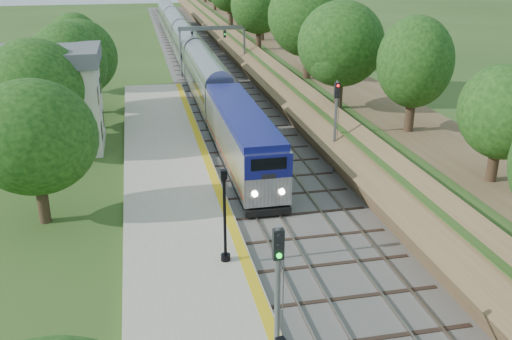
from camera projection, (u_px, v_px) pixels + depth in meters
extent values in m
cube|color=#4C4944|center=(205.00, 68.00, 76.31)|extent=(9.50, 170.00, 0.12)
cube|color=gray|center=(184.00, 68.00, 75.73)|extent=(0.08, 170.00, 0.16)
cube|color=gray|center=(195.00, 68.00, 76.01)|extent=(0.08, 170.00, 0.16)
cube|color=gray|center=(214.00, 67.00, 76.50)|extent=(0.08, 170.00, 0.16)
cube|color=gray|center=(225.00, 66.00, 76.78)|extent=(0.08, 170.00, 0.16)
cube|color=#ADA18B|center=(177.00, 210.00, 34.77)|extent=(6.40, 68.00, 0.38)
cube|color=gold|center=(223.00, 203.00, 35.25)|extent=(0.55, 68.00, 0.01)
cube|color=brown|center=(274.00, 55.00, 77.62)|extent=(9.00, 170.00, 3.00)
cube|color=brown|center=(246.00, 57.00, 76.94)|extent=(4.47, 170.00, 4.54)
cylinder|color=#332316|center=(465.00, 162.00, 30.74)|extent=(0.60, 0.60, 2.62)
sphere|color=black|center=(474.00, 97.00, 29.44)|extent=(5.70, 5.70, 5.70)
cylinder|color=#332316|center=(263.00, 34.00, 76.31)|extent=(0.60, 0.60, 2.62)
sphere|color=black|center=(263.00, 7.00, 75.01)|extent=(5.70, 5.70, 5.70)
cylinder|color=#332316|center=(212.00, 2.00, 121.87)|extent=(0.60, 0.60, 2.62)
cube|color=beige|center=(48.00, 108.00, 44.66)|extent=(8.00, 6.00, 6.80)
cube|color=#595D61|center=(41.00, 57.00, 43.21)|extent=(8.60, 6.60, 1.20)
cube|color=black|center=(102.00, 131.00, 44.38)|extent=(0.05, 1.10, 1.30)
cube|color=black|center=(104.00, 118.00, 47.66)|extent=(0.05, 1.10, 1.30)
cube|color=black|center=(98.00, 96.00, 43.36)|extent=(0.05, 1.10, 1.30)
cube|color=black|center=(100.00, 85.00, 46.64)|extent=(0.05, 1.10, 1.30)
cylinder|color=slate|center=(181.00, 53.00, 69.97)|extent=(0.24, 0.24, 6.20)
cylinder|color=slate|center=(244.00, 50.00, 71.51)|extent=(0.24, 0.24, 6.20)
cube|color=slate|center=(212.00, 28.00, 69.71)|extent=(8.40, 0.25, 0.50)
cube|color=black|center=(192.00, 35.00, 69.36)|extent=(0.30, 0.20, 0.90)
cube|color=black|center=(225.00, 34.00, 70.13)|extent=(0.30, 0.20, 0.90)
cylinder|color=#332316|center=(73.00, 149.00, 42.20)|extent=(0.60, 0.60, 2.45)
sphere|color=black|center=(68.00, 105.00, 40.99)|extent=(5.32, 5.32, 5.32)
cylinder|color=#332316|center=(87.00, 97.00, 56.78)|extent=(0.60, 0.60, 2.45)
sphere|color=black|center=(83.00, 64.00, 55.57)|extent=(5.32, 5.32, 5.32)
cube|color=black|center=(241.00, 162.00, 41.52)|extent=(2.64, 16.51, 0.57)
cube|color=#B7BAC1|center=(241.00, 137.00, 40.82)|extent=(2.87, 17.20, 3.25)
cube|color=navy|center=(241.00, 112.00, 40.16)|extent=(2.75, 16.51, 0.42)
cube|color=navy|center=(269.00, 167.00, 32.63)|extent=(2.84, 0.10, 1.43)
cube|color=black|center=(269.00, 164.00, 32.52)|extent=(2.10, 0.06, 0.72)
cube|color=#A21C0F|center=(241.00, 151.00, 41.22)|extent=(2.89, 16.85, 0.10)
cube|color=#B7BAC1|center=(207.00, 84.00, 58.04)|extent=(2.87, 19.11, 3.73)
cube|color=#B7BAC1|center=(188.00, 52.00, 76.00)|extent=(2.87, 19.11, 3.73)
cube|color=#B7BAC1|center=(177.00, 32.00, 93.96)|extent=(2.87, 19.11, 3.73)
cube|color=#B7BAC1|center=(169.00, 19.00, 111.92)|extent=(2.87, 19.11, 3.73)
cylinder|color=black|center=(226.00, 257.00, 28.71)|extent=(0.48, 0.48, 0.33)
cylinder|color=black|center=(225.00, 219.00, 27.94)|extent=(0.15, 0.15, 4.28)
cube|color=black|center=(224.00, 174.00, 27.08)|extent=(0.31, 0.31, 0.44)
cube|color=silver|center=(224.00, 174.00, 27.08)|extent=(0.22, 0.22, 0.33)
cylinder|color=slate|center=(277.00, 309.00, 19.53)|extent=(0.20, 0.20, 6.33)
cube|color=black|center=(278.00, 244.00, 18.61)|extent=(0.37, 0.24, 1.09)
cylinder|color=#0CE526|center=(279.00, 246.00, 18.48)|extent=(0.17, 0.07, 0.17)
cylinder|color=slate|center=(335.00, 128.00, 39.51)|extent=(0.19, 0.19, 6.63)
cube|color=black|center=(337.00, 90.00, 38.54)|extent=(0.36, 0.24, 1.07)
cylinder|color=#FF0C0C|center=(338.00, 91.00, 38.41)|extent=(0.17, 0.06, 0.17)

